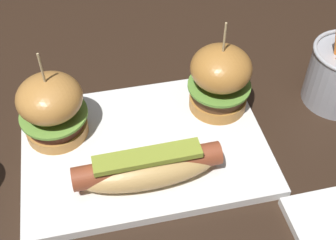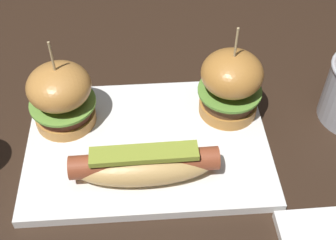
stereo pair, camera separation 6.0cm
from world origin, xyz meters
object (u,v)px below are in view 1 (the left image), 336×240
at_px(slider_left, 52,108).
at_px(slider_right, 220,79).
at_px(platter_main, 145,147).
at_px(hot_dog, 148,167).

bearing_deg(slider_left, slider_right, 1.06).
xyz_separation_m(platter_main, slider_left, (-0.12, 0.05, 0.06)).
bearing_deg(slider_right, platter_main, -156.79).
xyz_separation_m(platter_main, slider_right, (0.12, 0.05, 0.06)).
relative_size(hot_dog, slider_right, 1.29).
relative_size(platter_main, slider_left, 2.39).
height_order(slider_left, slider_right, slider_right).
relative_size(platter_main, slider_right, 2.29).
height_order(platter_main, hot_dog, hot_dog).
bearing_deg(hot_dog, slider_right, 41.59).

